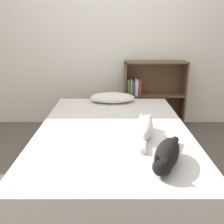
{
  "coord_description": "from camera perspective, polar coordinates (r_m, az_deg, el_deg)",
  "views": [
    {
      "loc": [
        -0.01,
        -2.09,
        1.32
      ],
      "look_at": [
        0.0,
        0.15,
        0.57
      ],
      "focal_mm": 40.0,
      "sensor_mm": 36.0,
      "label": 1
    }
  ],
  "objects": [
    {
      "name": "cat_light",
      "position": [
        2.1,
        7.3,
        -3.43
      ],
      "size": [
        0.19,
        0.55,
        0.15
      ],
      "rotation": [
        0.0,
        0.0,
        1.42
      ],
      "color": "white",
      "rests_on": "bed"
    },
    {
      "name": "pillow",
      "position": [
        3.03,
        -0.17,
        3.32
      ],
      "size": [
        0.54,
        0.31,
        0.11
      ],
      "color": "white",
      "rests_on": "bed"
    },
    {
      "name": "cat_dark",
      "position": [
        1.68,
        12.19,
        -9.49
      ],
      "size": [
        0.31,
        0.55,
        0.16
      ],
      "rotation": [
        0.0,
        0.0,
        4.32
      ],
      "color": "black",
      "rests_on": "bed"
    },
    {
      "name": "bed",
      "position": [
        2.35,
        0.02,
        -9.01
      ],
      "size": [
        1.37,
        2.04,
        0.47
      ],
      "color": "#99754C",
      "rests_on": "ground_plane"
    },
    {
      "name": "ground_plane",
      "position": [
        2.47,
        0.02,
        -13.76
      ],
      "size": [
        8.0,
        8.0,
        0.0
      ],
      "primitive_type": "plane",
      "color": "brown"
    },
    {
      "name": "bookshelf",
      "position": [
        3.51,
        8.73,
        4.29
      ],
      "size": [
        0.82,
        0.26,
        0.91
      ],
      "color": "brown",
      "rests_on": "ground_plane"
    },
    {
      "name": "wall_back",
      "position": [
        3.49,
        -0.09,
        17.4
      ],
      "size": [
        8.0,
        0.06,
        2.5
      ],
      "color": "white",
      "rests_on": "ground_plane"
    }
  ]
}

